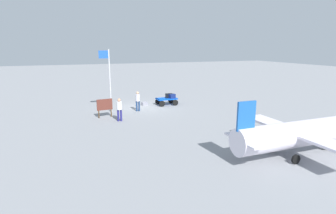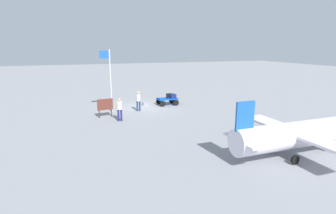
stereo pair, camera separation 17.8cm
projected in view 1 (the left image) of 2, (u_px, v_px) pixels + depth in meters
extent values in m
plane|color=gray|center=(143.00, 107.00, 23.50)|extent=(120.00, 120.00, 0.00)
cube|color=blue|center=(167.00, 99.00, 24.37)|extent=(1.83, 1.05, 0.10)
cube|color=blue|center=(158.00, 99.00, 24.06)|extent=(0.10, 0.97, 0.10)
cylinder|color=black|center=(162.00, 104.00, 23.73)|extent=(0.52, 0.13, 0.52)
cylinder|color=black|center=(158.00, 101.00, 24.68)|extent=(0.52, 0.13, 0.52)
cylinder|color=black|center=(175.00, 103.00, 24.18)|extent=(0.52, 0.13, 0.52)
cylinder|color=black|center=(171.00, 100.00, 25.14)|extent=(0.52, 0.13, 0.52)
cube|color=navy|center=(172.00, 96.00, 24.25)|extent=(0.57, 0.47, 0.39)
cube|color=#3C2E23|center=(170.00, 96.00, 24.57)|extent=(0.62, 0.45, 0.34)
cube|color=black|center=(169.00, 96.00, 24.47)|extent=(0.61, 0.35, 0.40)
cube|color=#8F8E9C|center=(144.00, 104.00, 24.31)|extent=(0.56, 0.48, 0.29)
cylinder|color=navy|center=(139.00, 106.00, 22.10)|extent=(0.14, 0.14, 0.83)
cylinder|color=navy|center=(137.00, 106.00, 22.04)|extent=(0.14, 0.14, 0.83)
cylinder|color=silver|center=(138.00, 98.00, 21.92)|extent=(0.34, 0.34, 0.56)
sphere|color=tan|center=(138.00, 93.00, 21.83)|extent=(0.23, 0.23, 0.23)
cylinder|color=navy|center=(121.00, 115.00, 19.13)|extent=(0.14, 0.14, 0.84)
cylinder|color=navy|center=(118.00, 115.00, 19.08)|extent=(0.14, 0.14, 0.84)
cylinder|color=silver|center=(119.00, 106.00, 18.95)|extent=(0.42, 0.42, 0.57)
sphere|color=tan|center=(119.00, 100.00, 18.86)|extent=(0.22, 0.22, 0.22)
cylinder|color=white|center=(295.00, 134.00, 12.94)|extent=(6.65, 1.32, 1.27)
cube|color=white|center=(296.00, 132.00, 12.92)|extent=(1.15, 6.38, 0.12)
cube|color=#1B57AB|center=(246.00, 116.00, 11.66)|extent=(0.90, 0.11, 1.30)
cube|color=white|center=(245.00, 140.00, 11.89)|extent=(0.72, 2.21, 0.08)
cylinder|color=black|center=(325.00, 145.00, 13.88)|extent=(0.44, 0.10, 0.44)
cylinder|color=black|center=(271.00, 147.00, 13.61)|extent=(0.44, 0.10, 0.44)
cylinder|color=black|center=(296.00, 159.00, 12.19)|extent=(0.44, 0.10, 0.44)
cylinder|color=silver|center=(110.00, 81.00, 21.34)|extent=(0.10, 0.10, 4.96)
cube|color=blue|center=(103.00, 54.00, 20.74)|extent=(0.72, 0.05, 0.59)
cylinder|color=#4C3319|center=(111.00, 113.00, 20.33)|extent=(0.08, 0.08, 0.57)
cylinder|color=#4C3319|center=(99.00, 114.00, 19.90)|extent=(0.08, 0.08, 0.57)
cube|color=brown|center=(105.00, 105.00, 19.96)|extent=(1.16, 0.22, 0.82)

